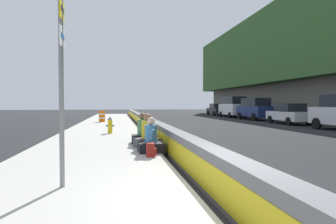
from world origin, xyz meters
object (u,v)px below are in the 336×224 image
(fire_hydrant, at_px, (110,125))
(construction_barrel, at_px, (102,116))
(seated_person_middle, at_px, (147,137))
(backpack, at_px, (151,150))
(parked_car_midline, at_px, (255,109))
(parked_car_far, at_px, (233,106))
(seated_person_foreground, at_px, (151,141))
(route_sign_post, at_px, (61,76))
(parked_car_farther, at_px, (217,109))
(seated_person_rear, at_px, (143,134))
(parked_car_fourth, at_px, (289,114))

(fire_hydrant, distance_m, construction_barrel, 9.86)
(seated_person_middle, distance_m, backpack, 1.84)
(seated_person_middle, bearing_deg, parked_car_midline, -36.43)
(construction_barrel, xyz_separation_m, parked_car_far, (8.58, -15.44, 0.73))
(seated_person_middle, relative_size, backpack, 3.01)
(seated_person_foreground, bearing_deg, fire_hydrant, 13.01)
(route_sign_post, height_order, backpack, route_sign_post)
(backpack, bearing_deg, parked_car_far, -27.34)
(fire_hydrant, height_order, parked_car_farther, parked_car_farther)
(construction_barrel, distance_m, parked_car_midline, 15.61)
(seated_person_middle, distance_m, parked_car_midline, 21.92)
(fire_hydrant, bearing_deg, parked_car_midline, -49.34)
(fire_hydrant, height_order, seated_person_rear, seated_person_rear)
(parked_car_midline, height_order, parked_car_far, parked_car_far)
(parked_car_farther, bearing_deg, seated_person_foreground, 156.82)
(seated_person_foreground, distance_m, seated_person_middle, 1.06)
(seated_person_middle, bearing_deg, parked_car_fourth, -48.45)
(seated_person_foreground, relative_size, backpack, 2.82)
(seated_person_rear, bearing_deg, construction_barrel, 9.36)
(route_sign_post, bearing_deg, parked_car_far, -28.19)
(route_sign_post, xyz_separation_m, construction_barrel, (19.66, 0.30, -1.59))
(parked_car_fourth, relative_size, parked_car_midline, 0.94)
(backpack, relative_size, parked_car_midline, 0.08)
(backpack, bearing_deg, seated_person_foreground, -6.87)
(parked_car_fourth, distance_m, parked_car_midline, 6.16)
(seated_person_rear, xyz_separation_m, construction_barrel, (13.92, 2.29, 0.10))
(route_sign_post, height_order, seated_person_rear, route_sign_post)
(fire_hydrant, xyz_separation_m, parked_car_farther, (24.32, -14.55, 0.27))
(fire_hydrant, distance_m, parked_car_fourth, 15.70)
(seated_person_middle, relative_size, seated_person_rear, 1.01)
(construction_barrel, height_order, parked_car_far, parked_car_far)
(backpack, bearing_deg, parked_car_fourth, -44.41)
(backpack, distance_m, construction_barrel, 17.01)
(fire_hydrant, bearing_deg, seated_person_foreground, -166.99)
(construction_barrel, height_order, parked_car_midline, parked_car_midline)
(fire_hydrant, height_order, seated_person_foreground, seated_person_foreground)
(parked_car_fourth, bearing_deg, seated_person_foreground, 134.10)
(seated_person_middle, xyz_separation_m, parked_car_fourth, (11.47, -12.94, 0.35))
(seated_person_foreground, distance_m, seated_person_rear, 2.18)
(route_sign_post, distance_m, fire_hydrant, 9.99)
(seated_person_foreground, bearing_deg, seated_person_middle, 0.23)
(fire_hydrant, distance_m, parked_car_midline, 19.07)
(seated_person_foreground, height_order, backpack, seated_person_foreground)
(route_sign_post, distance_m, seated_person_middle, 5.34)
(seated_person_middle, height_order, parked_car_farther, parked_car_farther)
(parked_car_fourth, height_order, parked_car_far, parked_car_far)
(parked_car_far, xyz_separation_m, parked_car_farther, (5.92, -0.04, -0.49))
(seated_person_middle, distance_m, construction_barrel, 15.22)
(parked_car_far, bearing_deg, route_sign_post, 151.81)
(seated_person_rear, xyz_separation_m, parked_car_fourth, (10.36, -13.02, 0.35))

